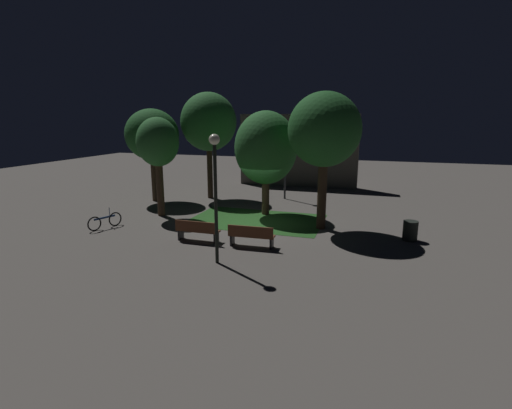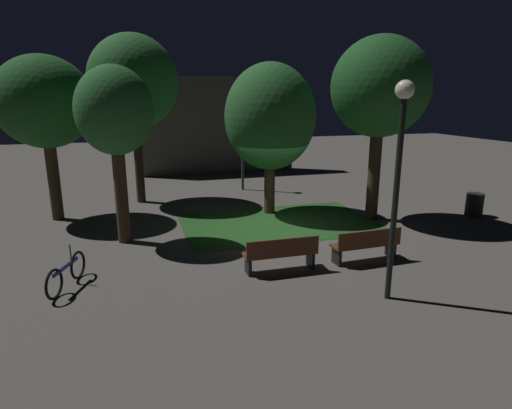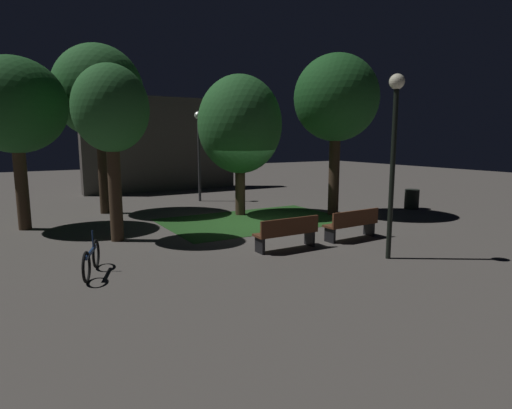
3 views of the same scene
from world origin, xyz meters
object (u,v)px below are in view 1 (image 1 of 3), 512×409
Objects in this scene: bicycle at (105,221)px; bench_corner at (251,235)px; tree_lawn_side at (324,131)px; tree_back_left at (158,144)px; tree_right_canopy at (209,122)px; bench_lawn_edge at (197,230)px; tree_back_right at (266,148)px; trash_bin at (410,231)px; lamp_post_plaza_west at (285,153)px; tree_tall_center at (152,135)px; lamp_post_near_wall at (215,177)px.

bench_corner is at bearing -3.52° from bicycle.
bicycle is at bearing -162.33° from tree_lawn_side.
tree_right_canopy is at bearing 83.38° from tree_back_left.
bench_lawn_edge is 4.86m from bicycle.
bench_lawn_edge is 5.90m from tree_back_left.
bicycle is at bearing -142.56° from tree_back_right.
trash_bin is 13.30m from bicycle.
bench_corner is at bearing -79.78° from tree_back_right.
tree_lawn_side reaches higher than bench_lawn_edge.
tree_lawn_side is 6.84m from lamp_post_plaza_west.
tree_right_canopy is at bearing 147.94° from tree_lawn_side.
tree_back_right is 7.43m from tree_tall_center.
tree_right_canopy is 11.33m from lamp_post_near_wall.
tree_back_right is at bearing -9.42° from tree_tall_center.
tree_right_canopy is at bearing 146.22° from tree_back_right.
tree_back_right is 7.89m from trash_bin.
lamp_post_near_wall is at bearing -64.57° from tree_right_canopy.
tree_lawn_side is at bearing 62.27° from lamp_post_near_wall.
tree_tall_center reaches higher than lamp_post_near_wall.
bench_corner is 9.66m from lamp_post_plaza_west.
bench_corner is 2.23× the size of trash_bin.
bench_lawn_edge is 0.30× the size of tree_lawn_side.
tree_back_left is 7.55m from lamp_post_near_wall.
bench_corner is at bearing -56.52° from tree_right_canopy.
lamp_post_plaza_west is at bearing 89.41° from tree_back_right.
lamp_post_plaza_west is 0.94× the size of lamp_post_near_wall.
tree_tall_center is (-5.94, 6.41, 3.44)m from bench_lawn_edge.
tree_back_left reaches higher than bench_lawn_edge.
tree_lawn_side is at bearing 0.66° from tree_back_left.
trash_bin is at bearing 18.63° from bench_lawn_edge.
tree_right_canopy reaches higher than tree_back_left.
tree_back_left reaches higher than bicycle.
lamp_post_plaza_west reaches higher than bench_lawn_edge.
tree_right_canopy is (-3.11, 8.19, 4.18)m from bench_lawn_edge.
bicycle reaches higher than trash_bin.
bench_corner is at bearing 0.00° from bench_lawn_edge.
tree_back_left is 6.08× the size of trash_bin.
tree_back_right is at bearing 160.68° from trash_bin.
tree_lawn_side reaches higher than lamp_post_plaza_west.
bench_corner is at bearing -29.06° from tree_back_left.
lamp_post_plaza_west is at bearing 54.85° from bicycle.
lamp_post_near_wall is (-2.81, -5.35, -1.37)m from tree_lawn_side.
tree_tall_center reaches higher than bicycle.
tree_back_right reaches higher than lamp_post_near_wall.
tree_back_left is at bearing 177.39° from trash_bin.
lamp_post_near_wall reaches higher than bench_corner.
tree_tall_center reaches higher than lamp_post_plaza_west.
bench_lawn_edge is at bearing 131.36° from lamp_post_near_wall.
tree_tall_center is 6.67× the size of trash_bin.
tree_back_right reaches higher than lamp_post_plaza_west.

